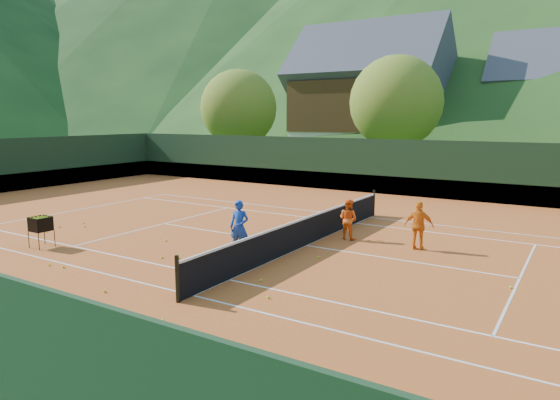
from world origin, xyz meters
The scene contains 29 objects.
ground centered at (0.00, 0.00, 0.00)m, with size 400.00×400.00×0.00m, color #274E18.
clay_court centered at (0.00, 0.00, 0.01)m, with size 40.00×24.00×0.02m, color #AE4D1C.
coach centered at (-1.31, -1.87, 0.84)m, with size 0.60×0.39×1.65m, color #183E9E.
student_a centered at (0.80, 1.56, 0.72)m, with size 0.68×0.53×1.40m, color orange.
student_b centered at (3.28, 1.46, 0.79)m, with size 0.91×0.38×1.55m, color orange.
tennis_ball_0 centered at (-9.14, -1.66, 0.05)m, with size 0.07×0.07×0.07m, color #BCEB27.
tennis_ball_1 centered at (-1.95, -6.45, 0.05)m, with size 0.07×0.07×0.07m, color #BCEB27.
tennis_ball_4 centered at (-4.30, -2.02, 0.05)m, with size 0.07×0.07×0.07m, color #BCEB27.
tennis_ball_5 centered at (6.31, -0.98, 0.05)m, with size 0.07×0.07×0.07m, color #BCEB27.
tennis_ball_6 centered at (-9.29, -2.61, 0.05)m, with size 0.07×0.07×0.07m, color #BCEB27.
tennis_ball_7 centered at (-8.53, -2.06, 0.05)m, with size 0.07×0.07×0.07m, color #BCEB27.
tennis_ball_8 centered at (-9.01, -3.36, 0.05)m, with size 0.07×0.07×0.07m, color #BCEB27.
tennis_ball_9 centered at (1.62, -4.71, 0.05)m, with size 0.07×0.07×0.07m, color #BCEB27.
tennis_ball_12 centered at (0.55, -7.60, 0.05)m, with size 0.07×0.07×0.07m, color #BCEB27.
tennis_ball_13 centered at (1.07, -1.12, 0.05)m, with size 0.07×0.07×0.07m, color #BCEB27.
tennis_ball_14 centered at (3.70, -7.52, 0.05)m, with size 0.07×0.07×0.07m, color #BCEB27.
tennis_ball_16 centered at (0.51, -6.97, 0.05)m, with size 0.07×0.07×0.07m, color #BCEB27.
tennis_ball_17 centered at (-5.06, -5.84, 0.05)m, with size 0.07×0.07×0.07m, color #BCEB27.
tennis_ball_18 centered at (-2.44, -3.37, 0.05)m, with size 0.07×0.07×0.07m, color #BCEB27.
tennis_ball_19 centered at (-2.89, -3.60, 0.05)m, with size 0.07×0.07×0.07m, color #BCEB27.
tennis_ball_21 centered at (-4.54, -5.75, 0.05)m, with size 0.07×0.07×0.07m, color #BCEB27.
tennis_ball_22 centered at (0.79, -3.79, 0.05)m, with size 0.07×0.07×0.07m, color #BCEB27.
court_lines centered at (0.00, 0.00, 0.02)m, with size 23.83×11.03×0.00m.
tennis_net centered at (0.00, 0.00, 0.52)m, with size 0.10×12.07×1.10m.
perimeter_fence centered at (0.00, 0.00, 1.27)m, with size 40.40×24.24×3.00m.
ball_hopper centered at (-7.15, -4.70, 0.77)m, with size 0.57×0.57×1.00m.
chalet_left centered at (-10.00, 30.00, 5.65)m, with size 13.80×9.93×12.92m.
tree_a centered at (-16.00, 18.00, 4.87)m, with size 6.00×6.00×7.88m.
tree_b centered at (-4.00, 20.00, 5.19)m, with size 6.40×6.40×8.40m.
Camera 1 is at (7.69, -13.94, 4.18)m, focal length 32.00 mm.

